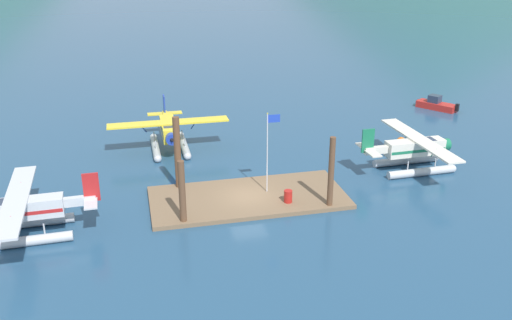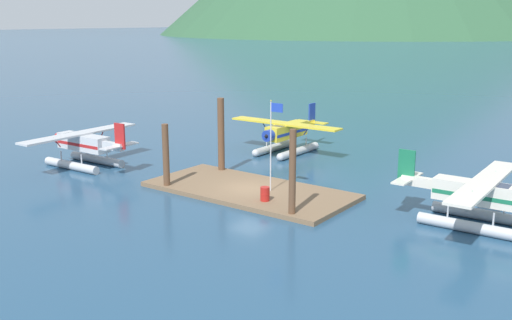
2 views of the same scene
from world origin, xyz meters
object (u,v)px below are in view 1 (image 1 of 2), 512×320
at_px(fuel_drum, 288,196).
at_px(seaplane_cream_stbd_fwd, 415,152).
at_px(flagpole, 269,143).
at_px(mooring_buoy, 401,141).
at_px(boat_red_open_east, 435,104).
at_px(seaplane_yellow_bow_left, 169,133).
at_px(seaplane_silver_port_aft, 23,214).

height_order(fuel_drum, seaplane_cream_stbd_fwd, seaplane_cream_stbd_fwd).
distance_m(flagpole, mooring_buoy, 16.36).
bearing_deg(boat_red_open_east, mooring_buoy, -132.71).
relative_size(mooring_buoy, boat_red_open_east, 0.19).
relative_size(seaplane_cream_stbd_fwd, seaplane_yellow_bow_left, 1.00).
distance_m(fuel_drum, boat_red_open_east, 29.49).
relative_size(seaplane_cream_stbd_fwd, boat_red_open_east, 2.43).
bearing_deg(mooring_buoy, seaplane_silver_port_aft, -162.44).
xyz_separation_m(seaplane_cream_stbd_fwd, seaplane_yellow_bow_left, (-18.75, 9.11, 0.00)).
relative_size(flagpole, seaplane_yellow_bow_left, 0.57).
bearing_deg(seaplane_cream_stbd_fwd, seaplane_silver_port_aft, -171.57).
relative_size(fuel_drum, boat_red_open_east, 0.21).
height_order(flagpole, seaplane_silver_port_aft, flagpole).
height_order(seaplane_cream_stbd_fwd, seaplane_yellow_bow_left, same).
bearing_deg(boat_red_open_east, seaplane_cream_stbd_fwd, -125.21).
height_order(mooring_buoy, seaplane_yellow_bow_left, seaplane_yellow_bow_left).
xyz_separation_m(seaplane_yellow_bow_left, boat_red_open_east, (29.49, 6.12, -1.09)).
distance_m(mooring_buoy, seaplane_cream_stbd_fwd, 5.74).
height_order(flagpole, fuel_drum, flagpole).
bearing_deg(mooring_buoy, seaplane_yellow_bow_left, 169.62).
relative_size(flagpole, fuel_drum, 6.79).
bearing_deg(seaplane_cream_stbd_fwd, mooring_buoy, 72.96).
xyz_separation_m(flagpole, seaplane_yellow_bow_left, (-6.20, 11.02, -2.44)).
xyz_separation_m(fuel_drum, mooring_buoy, (13.32, 9.31, -0.33)).
relative_size(mooring_buoy, seaplane_silver_port_aft, 0.08).
xyz_separation_m(fuel_drum, boat_red_open_east, (22.41, 19.16, -0.25)).
height_order(fuel_drum, seaplane_silver_port_aft, seaplane_silver_port_aft).
bearing_deg(flagpole, seaplane_silver_port_aft, -171.74).
xyz_separation_m(flagpole, seaplane_silver_port_aft, (-16.30, -2.37, -2.44)).
relative_size(flagpole, boat_red_open_east, 1.39).
xyz_separation_m(mooring_buoy, seaplane_silver_port_aft, (-30.49, -9.65, 1.17)).
xyz_separation_m(mooring_buoy, boat_red_open_east, (9.10, 9.86, 0.08)).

